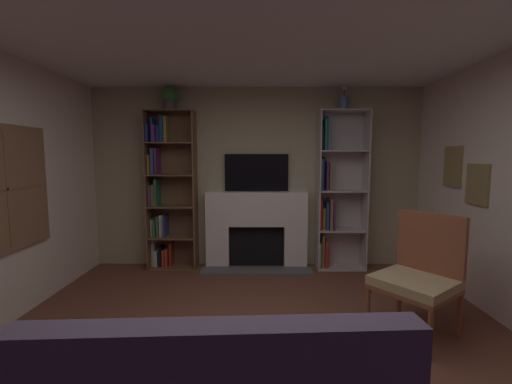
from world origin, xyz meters
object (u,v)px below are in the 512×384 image
fireplace (257,227)px  bookshelf_left (167,192)px  potted_plant (170,98)px  armchair (420,273)px  tv (257,172)px  vase_with_flowers (344,102)px  bookshelf_right (334,195)px

fireplace → bookshelf_left: size_ratio=0.69×
potted_plant → armchair: bearing=-33.9°
tv → vase_with_flowers: vase_with_flowers is taller
potted_plant → vase_with_flowers: vase_with_flowers is taller
fireplace → tv: (0.00, 0.08, 0.80)m
tv → bookshelf_right: bearing=-4.7°
potted_plant → vase_with_flowers: bearing=-0.0°
tv → potted_plant: 1.60m
tv → bookshelf_left: size_ratio=0.41×
vase_with_flowers → armchair: 2.58m
fireplace → bookshelf_left: bearing=-179.8°
fireplace → vase_with_flowers: size_ratio=4.71×
tv → armchair: tv is taller
bookshelf_right → potted_plant: 2.69m
fireplace → potted_plant: bearing=-178.1°
fireplace → bookshelf_left: 1.39m
bookshelf_left → bookshelf_right: 2.41m
bookshelf_left → vase_with_flowers: (2.50, -0.03, 1.27)m
bookshelf_right → vase_with_flowers: bearing=-17.0°
bookshelf_left → armchair: (2.78, -1.85, -0.54)m
tv → bookshelf_left: (-1.29, -0.09, -0.28)m
bookshelf_left → bookshelf_right: bearing=-0.1°
fireplace → bookshelf_left: bookshelf_left is taller
potted_plant → armchair: potted_plant is taller
bookshelf_right → vase_with_flowers: (0.09, -0.03, 1.31)m
tv → bookshelf_left: bookshelf_left is taller
fireplace → potted_plant: (-1.21, -0.04, 1.84)m
potted_plant → vase_with_flowers: (2.42, -0.00, -0.05)m
fireplace → armchair: (1.49, -1.85, -0.02)m
tv → vase_with_flowers: size_ratio=2.78×
tv → bookshelf_right: bookshelf_right is taller
fireplace → vase_with_flowers: (1.21, -0.04, 1.79)m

